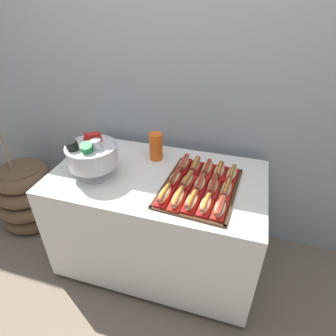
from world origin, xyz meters
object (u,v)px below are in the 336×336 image
(cup_stack, at_px, (156,146))
(hot_dog_8, at_px, (213,186))
(hot_dog_2, at_px, (191,201))
(hot_dog_13, at_px, (219,171))
(buffet_table, at_px, (158,219))
(hot_dog_3, at_px, (205,205))
(hot_dog_11, at_px, (195,166))
(hot_dog_14, at_px, (232,174))
(hot_dog_4, at_px, (220,208))
(punch_bowl, at_px, (92,154))
(hot_dog_9, at_px, (226,189))
(floor_vase, at_px, (28,196))
(serving_tray, at_px, (199,188))
(hot_dog_5, at_px, (175,178))
(hot_dog_10, at_px, (184,164))
(hot_dog_1, at_px, (178,198))
(hot_dog_12, at_px, (207,169))
(hot_dog_6, at_px, (187,181))
(hot_dog_7, at_px, (200,184))
(hot_dog_0, at_px, (164,195))

(cup_stack, bearing_deg, hot_dog_8, -31.05)
(hot_dog_2, xyz_separation_m, hot_dog_13, (0.10, 0.32, -0.00))
(hot_dog_8, bearing_deg, buffet_table, 170.06)
(hot_dog_3, xyz_separation_m, hot_dog_11, (-0.13, 0.34, 0.00))
(hot_dog_8, height_order, hot_dog_14, hot_dog_8)
(hot_dog_11, bearing_deg, hot_dog_4, -59.72)
(hot_dog_2, bearing_deg, punch_bowl, 169.00)
(hot_dog_9, distance_m, punch_bowl, 0.80)
(hot_dog_3, bearing_deg, floor_vase, 168.15)
(serving_tray, bearing_deg, hot_dog_5, 176.00)
(cup_stack, bearing_deg, serving_tray, -35.70)
(hot_dog_5, xyz_separation_m, hot_dog_10, (0.01, 0.16, 0.00))
(serving_tray, distance_m, hot_dog_3, 0.18)
(hot_dog_1, relative_size, hot_dog_12, 1.09)
(hot_dog_11, bearing_deg, hot_dog_8, -51.73)
(floor_vase, distance_m, serving_tray, 1.54)
(hot_dog_9, relative_size, hot_dog_10, 0.96)
(buffet_table, bearing_deg, punch_bowl, -164.90)
(hot_dog_6, distance_m, hot_dog_12, 0.18)
(hot_dog_12, bearing_deg, hot_dog_8, -69.56)
(serving_tray, relative_size, hot_dog_9, 3.13)
(serving_tray, relative_size, hot_dog_7, 3.41)
(floor_vase, distance_m, hot_dog_11, 1.48)
(hot_dog_1, bearing_deg, hot_dog_2, -4.00)
(punch_bowl, xyz_separation_m, cup_stack, (0.30, 0.29, -0.05))
(serving_tray, height_order, hot_dog_14, hot_dog_14)
(floor_vase, relative_size, hot_dog_1, 5.84)
(hot_dog_5, bearing_deg, hot_dog_13, 32.25)
(floor_vase, xyz_separation_m, hot_dog_6, (1.37, -0.14, 0.53))
(serving_tray, bearing_deg, punch_bowl, -176.18)
(buffet_table, bearing_deg, serving_tray, -11.53)
(floor_vase, xyz_separation_m, hot_dog_5, (1.30, -0.14, 0.53))
(floor_vase, bearing_deg, hot_dog_4, -11.49)
(cup_stack, bearing_deg, hot_dog_12, -12.95)
(hot_dog_5, height_order, hot_dog_10, hot_dog_10)
(floor_vase, relative_size, punch_bowl, 3.57)
(hot_dog_1, relative_size, hot_dog_10, 1.01)
(hot_dog_4, height_order, hot_dog_9, same)
(hot_dog_9, xyz_separation_m, hot_dog_14, (0.01, 0.16, -0.00))
(hot_dog_1, bearing_deg, cup_stack, 122.28)
(hot_dog_4, relative_size, cup_stack, 0.89)
(hot_dog_9, bearing_deg, buffet_table, 171.10)
(buffet_table, distance_m, hot_dog_8, 0.53)
(punch_bowl, bearing_deg, buffet_table, 15.10)
(hot_dog_7, height_order, hot_dog_13, same)
(hot_dog_1, height_order, hot_dog_9, hot_dog_9)
(hot_dog_14, bearing_deg, serving_tray, -136.28)
(hot_dog_8, height_order, hot_dog_12, hot_dog_8)
(hot_dog_9, bearing_deg, hot_dog_4, -94.00)
(serving_tray, bearing_deg, hot_dog_0, -136.28)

